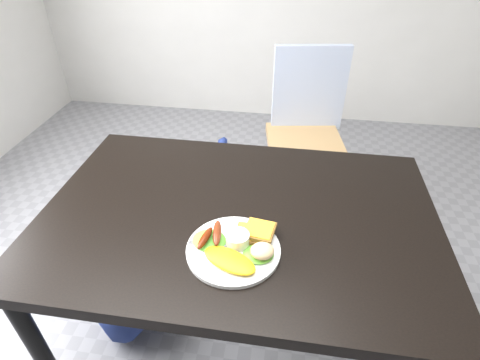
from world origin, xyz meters
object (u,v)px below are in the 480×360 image
(plate, at_px, (233,250))
(dining_chair, at_px, (304,143))
(dining_table, at_px, (239,216))
(person, at_px, (180,128))

(plate, bearing_deg, dining_chair, 79.59)
(dining_table, distance_m, person, 0.68)
(dining_table, relative_size, plate, 4.72)
(person, distance_m, plate, 0.83)
(dining_chair, bearing_deg, person, -155.37)
(person, height_order, plate, person)
(dining_table, bearing_deg, plate, -86.13)
(dining_table, height_order, person, person)
(person, xyz_separation_m, plate, (0.37, -0.75, 0.06))
(dining_table, relative_size, dining_chair, 2.97)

